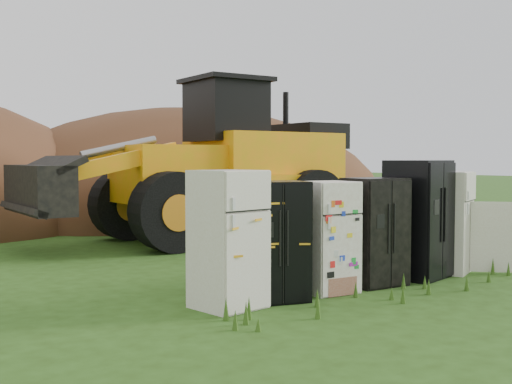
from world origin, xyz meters
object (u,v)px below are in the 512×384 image
fridge_black_right (418,219)px  fridge_dark_mid (374,232)px  fridge_open_door (447,222)px  fridge_sticker (328,237)px  wheel_loader (190,159)px  fridge_leftmost (228,239)px  fridge_black_side (274,241)px

fridge_black_right → fridge_dark_mid: bearing=167.1°
fridge_open_door → fridge_sticker: bearing=156.5°
fridge_sticker → wheel_loader: size_ratio=0.20×
fridge_leftmost → fridge_dark_mid: fridge_leftmost is taller
fridge_leftmost → fridge_black_right: fridge_black_right is taller
fridge_black_side → wheel_loader: 6.67m
fridge_leftmost → wheel_loader: size_ratio=0.23×
fridge_sticker → fridge_black_right: 2.01m
fridge_black_side → fridge_black_right: size_ratio=0.85×
fridge_black_side → fridge_sticker: 1.00m
fridge_black_side → fridge_sticker: (0.99, -0.03, -0.01)m
fridge_sticker → fridge_black_right: fridge_black_right is taller
fridge_sticker → fridge_black_side: bearing=-175.4°
fridge_leftmost → fridge_black_right: bearing=-8.9°
fridge_sticker → fridge_open_door: bearing=6.6°
fridge_sticker → fridge_black_right: size_ratio=0.84×
fridge_dark_mid → fridge_black_right: size_ratio=0.86×
fridge_sticker → fridge_open_door: size_ratio=0.94×
wheel_loader → fridge_black_side: bearing=-107.1°
fridge_black_side → fridge_sticker: size_ratio=1.01×
fridge_open_door → fridge_leftmost: bearing=155.9°
fridge_leftmost → fridge_open_door: fridge_leftmost is taller
fridge_leftmost → fridge_sticker: 1.77m
fridge_dark_mid → fridge_open_door: bearing=6.8°
fridge_dark_mid → fridge_open_door: fridge_open_door is taller
fridge_black_side → fridge_open_door: fridge_open_door is taller
fridge_sticker → wheel_loader: bearing=84.7°
fridge_leftmost → fridge_black_side: 0.77m
fridge_sticker → fridge_black_right: bearing=5.4°
fridge_dark_mid → fridge_black_right: (1.04, 0.01, 0.14)m
fridge_sticker → fridge_open_door: 2.84m
fridge_dark_mid → fridge_open_door: (1.88, 0.06, 0.04)m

